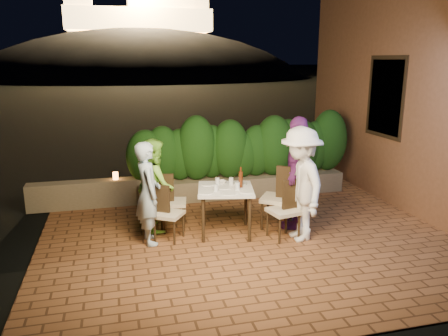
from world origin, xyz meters
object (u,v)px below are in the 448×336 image
object	(u,v)px
chair_left_front	(169,213)
diner_green	(155,184)
chair_left_back	(173,201)
chair_right_back	(277,197)
diner_purple	(298,173)
bowl	(221,182)
diner_blue	(148,193)
parapet_lamp	(115,176)
dining_table	(226,211)
beer_bottle	(241,177)
diner_white	(300,184)
chair_right_front	(284,210)

from	to	relation	value
chair_left_front	diner_green	world-z (taller)	diner_green
chair_left_back	chair_right_back	distance (m)	1.70
chair_left_back	chair_right_back	xyz separation A→B (m)	(1.65, -0.41, 0.07)
diner_purple	bowl	bearing A→B (deg)	-69.11
chair_left_back	diner_purple	xyz separation A→B (m)	(1.98, -0.43, 0.46)
chair_left_back	diner_purple	world-z (taller)	diner_purple
diner_blue	parapet_lamp	size ratio (longest dim) A/B	11.09
chair_left_front	parapet_lamp	bearing A→B (deg)	144.93
bowl	chair_left_front	xyz separation A→B (m)	(-0.91, -0.33, -0.34)
dining_table	chair_left_front	distance (m)	0.90
bowl	diner_blue	bearing A→B (deg)	-163.65
chair_left_back	diner_green	size ratio (longest dim) A/B	0.61
bowl	chair_right_back	size ratio (longest dim) A/B	0.15
bowl	diner_green	world-z (taller)	diner_green
beer_bottle	diner_purple	size ratio (longest dim) A/B	0.18
parapet_lamp	diner_white	bearing A→B (deg)	-41.04
bowl	diner_white	bearing A→B (deg)	-37.14
chair_right_back	diner_white	distance (m)	0.64
chair_right_front	chair_right_back	xyz separation A→B (m)	(0.06, 0.43, 0.06)
bowl	chair_left_front	bearing A→B (deg)	-160.22
dining_table	diner_blue	size ratio (longest dim) A/B	0.55
diner_green	diner_white	world-z (taller)	diner_white
chair_left_front	chair_left_back	world-z (taller)	chair_left_back
dining_table	diner_green	bearing A→B (deg)	154.78
diner_blue	parapet_lamp	distance (m)	1.99
chair_left_front	chair_right_back	bearing A→B (deg)	34.93
dining_table	parapet_lamp	distance (m)	2.51
beer_bottle	bowl	size ratio (longest dim) A/B	2.10
bowl	chair_right_front	bearing A→B (deg)	-40.94
diner_white	chair_left_back	bearing A→B (deg)	-118.44
beer_bottle	bowl	xyz separation A→B (m)	(-0.24, 0.31, -0.14)
bowl	dining_table	bearing A→B (deg)	-91.33
diner_purple	parapet_lamp	size ratio (longest dim) A/B	13.14
bowl	diner_green	distance (m)	1.07
bowl	chair_left_front	world-z (taller)	chair_left_front
dining_table	diner_blue	world-z (taller)	diner_blue
dining_table	diner_green	xyz separation A→B (m)	(-1.04, 0.49, 0.37)
beer_bottle	diner_white	world-z (taller)	diner_white
beer_bottle	chair_right_front	distance (m)	0.83
chair_left_front	chair_right_front	distance (m)	1.76
diner_white	parapet_lamp	world-z (taller)	diner_white
chair_left_back	diner_white	size ratio (longest dim) A/B	0.52
chair_left_front	beer_bottle	bearing A→B (deg)	34.01
beer_bottle	diner_purple	world-z (taller)	diner_purple
chair_right_back	parapet_lamp	distance (m)	3.14
chair_left_front	diner_white	xyz separation A→B (m)	(1.94, -0.45, 0.45)
diner_purple	chair_left_back	bearing A→B (deg)	-67.79
chair_left_back	chair_right_front	size ratio (longest dim) A/B	0.99
diner_white	dining_table	bearing A→B (deg)	-116.29
chair_right_back	chair_right_front	bearing A→B (deg)	116.10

